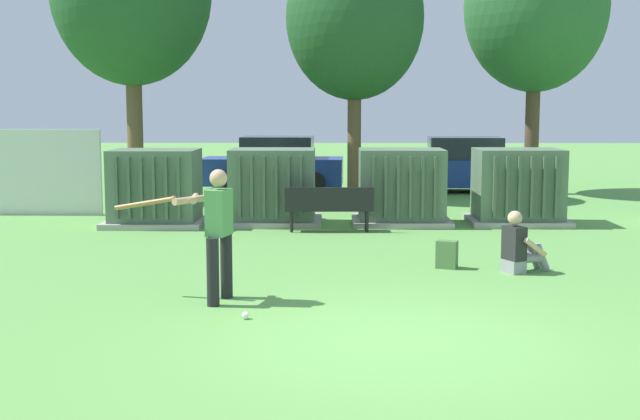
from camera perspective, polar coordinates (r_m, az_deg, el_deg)
The scene contains 14 objects.
ground_plane at distance 9.35m, azimuth 4.96°, elevation -8.80°, with size 96.00×96.00×0.00m, color #5B9947.
transformer_west at distance 18.26m, azimuth -11.09°, elevation 1.44°, with size 2.10×1.70×1.62m.
transformer_mid_west at distance 18.19m, azimuth -3.22°, elevation 1.54°, with size 2.10×1.70×1.62m.
transformer_mid_east at distance 18.21m, azimuth 5.52°, elevation 1.52°, with size 2.10×1.70×1.62m.
transformer_east at distance 18.67m, azimuth 13.24°, elevation 1.50°, with size 2.10×1.70×1.62m.
park_bench at distance 17.01m, azimuth 0.63°, elevation 0.30°, with size 1.81×0.46×0.92m.
batter at distance 10.99m, azimuth -7.13°, elevation -1.21°, with size 1.61×0.76×1.74m.
sports_ball at distance 10.23m, azimuth -5.07°, elevation -7.13°, with size 0.09×0.09×0.09m, color white.
seated_spectator at distance 13.28m, azimuth 13.36°, elevation -2.53°, with size 0.79×0.66×0.96m.
backpack at distance 13.41m, azimuth 8.61°, elevation -3.02°, with size 0.37×0.34×0.44m.
tree_center_left at distance 23.17m, azimuth 2.38°, elevation 12.84°, with size 3.71×3.71×7.09m.
tree_center_right at distance 25.16m, azimuth 14.42°, elevation 13.14°, with size 4.03×4.03×7.71m.
parked_car_leftmost at distance 25.35m, azimuth -3.14°, elevation 3.04°, with size 4.25×2.03×1.62m.
parked_car_left_of_center at distance 25.23m, azimuth 9.52°, elevation 2.93°, with size 4.27×2.06×1.62m.
Camera 1 is at (-0.66, -8.96, 2.56)m, focal length 47.22 mm.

